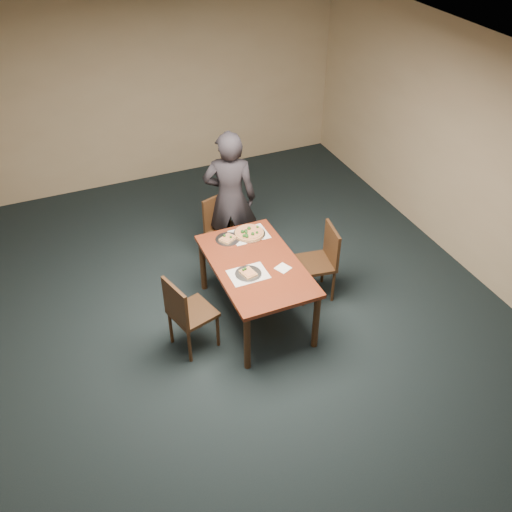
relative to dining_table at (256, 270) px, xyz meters
name	(u,v)px	position (x,y,z in m)	size (l,w,h in m)	color
ground	(252,340)	(-0.20, -0.36, -0.66)	(8.00, 8.00, 0.00)	black
room_shell	(251,205)	(-0.20, -0.36, 1.08)	(8.00, 8.00, 8.00)	tan
dining_table	(256,270)	(0.00, 0.00, 0.00)	(0.90, 1.50, 0.75)	#531E10
chair_far	(223,227)	(0.03, 1.12, -0.14)	(0.54, 0.54, 0.91)	black
chair_left	(186,311)	(-0.86, -0.18, -0.14)	(0.52, 0.52, 0.91)	black
chair_right	(322,258)	(0.85, 0.07, -0.14)	(0.48, 0.48, 0.91)	black
diner	(230,199)	(0.14, 1.15, 0.23)	(0.64, 0.42, 1.77)	black
placemat_main	(249,234)	(0.14, 0.53, 0.09)	(0.42, 0.32, 0.00)	white
placemat_near	(248,274)	(-0.15, -0.14, 0.09)	(0.40, 0.30, 0.00)	white
pizza_pan	(249,233)	(0.14, 0.53, 0.12)	(0.37, 0.37, 0.07)	silver
slice_plate_near	(248,273)	(-0.15, -0.14, 0.11)	(0.28, 0.28, 0.06)	silver
slice_plate_far	(228,239)	(-0.12, 0.53, 0.10)	(0.28, 0.28, 0.06)	silver
napkin	(283,268)	(0.23, -0.19, 0.09)	(0.14, 0.14, 0.01)	white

